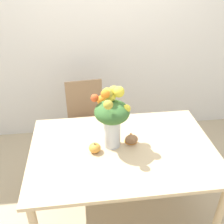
# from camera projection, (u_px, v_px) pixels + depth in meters

# --- Properties ---
(ground_plane) EXTENTS (12.00, 12.00, 0.00)m
(ground_plane) POSITION_uv_depth(u_px,v_px,m) (121.00, 210.00, 2.49)
(ground_plane) COLOR tan
(wall_back) EXTENTS (8.00, 0.06, 2.70)m
(wall_back) POSITION_uv_depth(u_px,v_px,m) (104.00, 28.00, 2.97)
(wall_back) COLOR white
(wall_back) RESTS_ON ground_plane
(dining_table) EXTENTS (1.47, 1.00, 0.76)m
(dining_table) POSITION_uv_depth(u_px,v_px,m) (123.00, 156.00, 2.14)
(dining_table) COLOR #D1B284
(dining_table) RESTS_ON ground_plane
(flower_vase) EXTENTS (0.29, 0.32, 0.51)m
(flower_vase) POSITION_uv_depth(u_px,v_px,m) (112.00, 116.00, 1.99)
(flower_vase) COLOR silver
(flower_vase) RESTS_ON dining_table
(pumpkin) EXTENTS (0.09, 0.09, 0.08)m
(pumpkin) POSITION_uv_depth(u_px,v_px,m) (95.00, 148.00, 2.04)
(pumpkin) COLOR gold
(pumpkin) RESTS_ON dining_table
(turkey_figurine) EXTENTS (0.11, 0.14, 0.09)m
(turkey_figurine) POSITION_uv_depth(u_px,v_px,m) (131.00, 138.00, 2.13)
(turkey_figurine) COLOR #936642
(turkey_figurine) RESTS_ON dining_table
(dining_chair_near_window) EXTENTS (0.46, 0.46, 0.93)m
(dining_chair_near_window) POSITION_uv_depth(u_px,v_px,m) (87.00, 121.00, 2.90)
(dining_chair_near_window) COLOR #9E7A56
(dining_chair_near_window) RESTS_ON ground_plane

